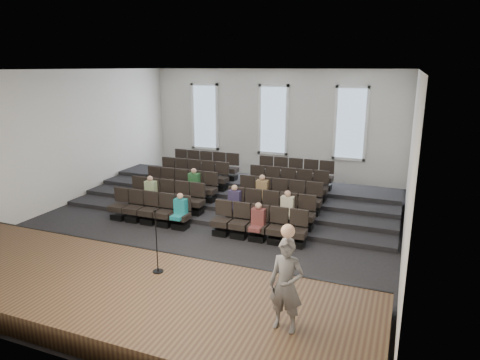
# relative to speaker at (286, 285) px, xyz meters

# --- Properties ---
(ground) EXTENTS (14.00, 14.00, 0.00)m
(ground) POSITION_rel_speaker_xyz_m (-4.12, 5.37, -1.37)
(ground) COLOR black
(ground) RESTS_ON ground
(ceiling) EXTENTS (12.00, 14.00, 0.02)m
(ceiling) POSITION_rel_speaker_xyz_m (-4.12, 5.37, 3.64)
(ceiling) COLOR white
(ceiling) RESTS_ON ground
(wall_back) EXTENTS (12.00, 0.04, 5.00)m
(wall_back) POSITION_rel_speaker_xyz_m (-4.12, 12.39, 1.13)
(wall_back) COLOR silver
(wall_back) RESTS_ON ground
(wall_front) EXTENTS (12.00, 0.04, 5.00)m
(wall_front) POSITION_rel_speaker_xyz_m (-4.12, -1.65, 1.13)
(wall_front) COLOR silver
(wall_front) RESTS_ON ground
(wall_left) EXTENTS (0.04, 14.00, 5.00)m
(wall_left) POSITION_rel_speaker_xyz_m (-10.14, 5.37, 1.13)
(wall_left) COLOR silver
(wall_left) RESTS_ON ground
(wall_right) EXTENTS (0.04, 14.00, 5.00)m
(wall_right) POSITION_rel_speaker_xyz_m (1.90, 5.37, 1.13)
(wall_right) COLOR silver
(wall_right) RESTS_ON ground
(stage) EXTENTS (11.80, 3.60, 0.50)m
(stage) POSITION_rel_speaker_xyz_m (-4.12, 0.27, -1.12)
(stage) COLOR #4B3720
(stage) RESTS_ON ground
(stage_lip) EXTENTS (11.80, 0.06, 0.52)m
(stage_lip) POSITION_rel_speaker_xyz_m (-4.12, 2.04, -1.12)
(stage_lip) COLOR black
(stage_lip) RESTS_ON ground
(risers) EXTENTS (11.80, 4.80, 0.60)m
(risers) POSITION_rel_speaker_xyz_m (-4.12, 8.54, -1.17)
(risers) COLOR black
(risers) RESTS_ON ground
(seating_rows) EXTENTS (6.80, 4.70, 1.67)m
(seating_rows) POSITION_rel_speaker_xyz_m (-4.12, 6.91, -0.69)
(seating_rows) COLOR black
(seating_rows) RESTS_ON ground
(windows) EXTENTS (8.44, 0.10, 3.24)m
(windows) POSITION_rel_speaker_xyz_m (-4.12, 12.32, 1.33)
(windows) COLOR white
(windows) RESTS_ON wall_back
(audience) EXTENTS (5.45, 2.64, 1.10)m
(audience) POSITION_rel_speaker_xyz_m (-3.84, 5.82, -0.54)
(audience) COLOR teal
(audience) RESTS_ON seating_rows
(speaker) EXTENTS (0.67, 0.47, 1.73)m
(speaker) POSITION_rel_speaker_xyz_m (0.00, 0.00, 0.00)
(speaker) COLOR #5B5856
(speaker) RESTS_ON stage
(mic_stand) EXTENTS (0.26, 0.26, 1.53)m
(mic_stand) POSITION_rel_speaker_xyz_m (-3.34, 1.06, -0.41)
(mic_stand) COLOR black
(mic_stand) RESTS_ON stage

